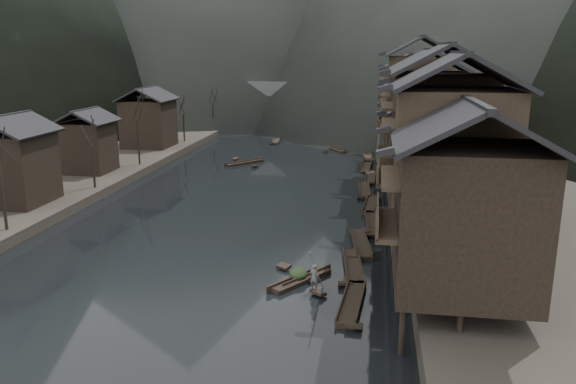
# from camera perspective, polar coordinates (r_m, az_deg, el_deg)

# --- Properties ---
(water) EXTENTS (300.00, 300.00, 0.00)m
(water) POSITION_cam_1_polar(r_m,az_deg,el_deg) (41.20, -9.51, -7.14)
(water) COLOR black
(water) RESTS_ON ground
(right_bank) EXTENTS (40.00, 200.00, 1.80)m
(right_bank) POSITION_cam_1_polar(r_m,az_deg,el_deg) (80.79, 24.92, 2.95)
(right_bank) COLOR #2D2823
(right_bank) RESTS_ON ground
(left_bank) EXTENTS (40.00, 200.00, 1.20)m
(left_bank) POSITION_cam_1_polar(r_m,az_deg,el_deg) (91.03, -22.79, 4.11)
(left_bank) COLOR #2D2823
(left_bank) RESTS_ON ground
(stilt_houses) EXTENTS (9.00, 67.60, 16.60)m
(stilt_houses) POSITION_cam_1_polar(r_m,az_deg,el_deg) (56.21, 13.83, 7.83)
(stilt_houses) COLOR black
(stilt_houses) RESTS_ON ground
(left_houses) EXTENTS (8.10, 53.20, 8.73)m
(left_houses) POSITION_cam_1_polar(r_m,az_deg,el_deg) (66.03, -21.32, 5.25)
(left_houses) COLOR black
(left_houses) RESTS_ON left_bank
(bare_trees) EXTENTS (4.00, 75.96, 7.99)m
(bare_trees) POSITION_cam_1_polar(r_m,az_deg,el_deg) (64.02, -18.78, 6.17)
(bare_trees) COLOR black
(bare_trees) RESTS_ON left_bank
(moored_sampans) EXTENTS (3.07, 54.40, 0.47)m
(moored_sampans) POSITION_cam_1_polar(r_m,az_deg,el_deg) (56.35, 7.89, -0.99)
(moored_sampans) COLOR black
(moored_sampans) RESTS_ON water
(midriver_boats) EXTENTS (15.64, 23.54, 0.45)m
(midriver_boats) POSITION_cam_1_polar(r_m,az_deg,el_deg) (83.95, -0.34, 4.18)
(midriver_boats) COLOR black
(midriver_boats) RESTS_ON water
(stone_bridge) EXTENTS (40.00, 6.00, 9.00)m
(stone_bridge) POSITION_cam_1_polar(r_m,az_deg,el_deg) (109.48, 2.30, 9.12)
(stone_bridge) COLOR #4C4C4F
(stone_bridge) RESTS_ON ground
(hero_sampan) EXTENTS (3.97, 5.08, 0.44)m
(hero_sampan) POSITION_cam_1_polar(r_m,az_deg,el_deg) (37.49, 1.23, -8.82)
(hero_sampan) COLOR black
(hero_sampan) RESTS_ON water
(cargo_heap) EXTENTS (1.22, 1.60, 0.73)m
(cargo_heap) POSITION_cam_1_polar(r_m,az_deg,el_deg) (37.47, 1.05, -7.83)
(cargo_heap) COLOR black
(cargo_heap) RESTS_ON hero_sampan
(boatman) EXTENTS (0.73, 0.60, 1.73)m
(boatman) POSITION_cam_1_polar(r_m,az_deg,el_deg) (35.48, 2.70, -8.28)
(boatman) COLOR #5F5F62
(boatman) RESTS_ON hero_sampan
(bamboo_pole) EXTENTS (0.82, 2.64, 3.80)m
(bamboo_pole) POSITION_cam_1_polar(r_m,az_deg,el_deg) (34.50, 3.08, -4.05)
(bamboo_pole) COLOR #8C7A51
(bamboo_pole) RESTS_ON boatman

